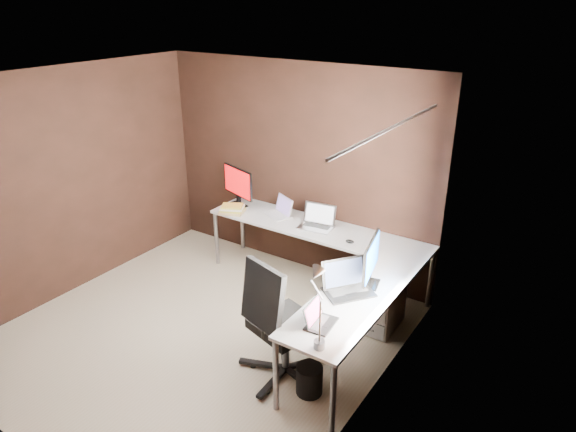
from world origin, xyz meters
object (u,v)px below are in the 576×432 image
at_px(laptop_black_small, 318,319).
at_px(office_chair, 282,343).
at_px(drawer_pedestal, 378,299).
at_px(monitor_left, 238,185).
at_px(monitor_right, 371,260).
at_px(laptop_black_big, 347,285).
at_px(laptop_white, 280,211).
at_px(wastebasket, 309,380).
at_px(desk_lamp, 317,296).
at_px(book_stack, 232,209).
at_px(laptop_silver, 317,222).

bearing_deg(laptop_black_small, office_chair, 75.83).
bearing_deg(drawer_pedestal, monitor_left, 169.61).
bearing_deg(monitor_right, monitor_left, 56.12).
bearing_deg(monitor_left, laptop_black_big, -9.31).
xyz_separation_m(laptop_white, wastebasket, (1.43, -1.66, -0.65)).
bearing_deg(wastebasket, monitor_left, 141.35).
bearing_deg(laptop_black_small, desk_lamp, -159.84).
bearing_deg(laptop_white, laptop_black_big, -11.01).
bearing_deg(laptop_black_big, wastebasket, -145.72).
bearing_deg(desk_lamp, wastebasket, 112.49).
bearing_deg(drawer_pedestal, laptop_black_small, -89.77).
xyz_separation_m(book_stack, office_chair, (1.63, -1.35, -0.43)).
bearing_deg(laptop_black_small, wastebasket, 87.35).
relative_size(monitor_left, office_chair, 0.46).
height_order(drawer_pedestal, monitor_left, monitor_left).
relative_size(drawer_pedestal, monitor_right, 1.11).
distance_m(monitor_right, laptop_black_big, 0.31).
bearing_deg(desk_lamp, laptop_black_big, 82.03).
height_order(laptop_black_big, wastebasket, laptop_black_big).
relative_size(laptop_black_small, desk_lamp, 0.48).
relative_size(drawer_pedestal, office_chair, 0.51).
bearing_deg(laptop_white, drawer_pedestal, 10.12).
distance_m(desk_lamp, office_chair, 0.95).
bearing_deg(laptop_black_small, monitor_right, -11.93).
distance_m(laptop_white, laptop_silver, 0.54).
relative_size(laptop_white, office_chair, 0.34).
xyz_separation_m(drawer_pedestal, monitor_left, (-2.10, 0.39, 0.70)).
distance_m(laptop_silver, laptop_black_small, 1.88).
xyz_separation_m(laptop_silver, desk_lamp, (1.05, -1.81, 0.34)).
bearing_deg(laptop_black_big, book_stack, 104.08).
bearing_deg(monitor_right, laptop_black_big, 136.41).
height_order(monitor_left, office_chair, monitor_left).
bearing_deg(book_stack, office_chair, -39.48).
height_order(monitor_right, book_stack, monitor_right).
distance_m(laptop_silver, office_chair, 1.72).
distance_m(laptop_white, desk_lamp, 2.46).
bearing_deg(laptop_black_small, monitor_left, 46.27).
bearing_deg(wastebasket, laptop_black_small, 3.41).
relative_size(laptop_black_big, desk_lamp, 0.82).
height_order(monitor_left, book_stack, monitor_left).
bearing_deg(laptop_silver, laptop_black_big, -56.32).
height_order(drawer_pedestal, wastebasket, drawer_pedestal).
relative_size(laptop_white, book_stack, 1.17).
distance_m(monitor_right, desk_lamp, 0.99).
height_order(monitor_left, laptop_silver, monitor_left).
relative_size(laptop_silver, wastebasket, 1.56).
xyz_separation_m(laptop_black_big, book_stack, (-1.98, 0.83, -0.02)).
relative_size(office_chair, wastebasket, 4.44).
height_order(laptop_silver, laptop_black_big, laptop_black_big).
bearing_deg(laptop_black_small, laptop_silver, 24.64).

